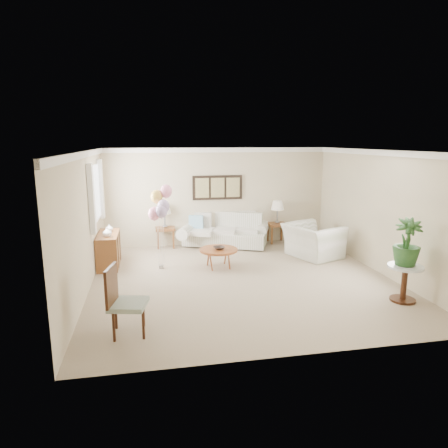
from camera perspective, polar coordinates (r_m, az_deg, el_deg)
name	(u,v)px	position (r m, az deg, el deg)	size (l,w,h in m)	color
ground_plane	(243,280)	(8.25, 2.67, -7.94)	(6.00, 6.00, 0.00)	#A18F7E
room_shell	(237,200)	(7.91, 1.85, 3.39)	(6.04, 6.04, 2.60)	beige
wall_art_triptych	(218,188)	(10.73, -0.93, 5.23)	(1.35, 0.06, 0.65)	black
sofa	(225,233)	(10.77, 0.14, -1.25)	(2.70, 1.67, 0.88)	silver
end_table_left	(165,230)	(10.66, -8.40, -0.91)	(0.50, 0.45, 0.55)	brown
end_table_right	(277,226)	(11.14, 7.57, -0.31)	(0.50, 0.46, 0.55)	brown
lamp_left	(165,210)	(10.55, -8.49, 2.00)	(0.34, 0.34, 0.61)	gray
lamp_right	(278,206)	(11.04, 7.65, 2.57)	(0.35, 0.35, 0.63)	gray
coffee_table	(218,250)	(8.88, -0.79, -3.79)	(0.85, 0.85, 0.43)	brown
decor_bowl	(219,248)	(8.83, -0.71, -3.45)	(0.25, 0.25, 0.06)	#302520
armchair	(313,241)	(9.93, 12.58, -2.36)	(1.23, 1.08, 0.80)	silver
side_table	(405,274)	(7.72, 24.43, -6.57)	(0.60, 0.60, 0.65)	silver
potted_plant	(407,242)	(7.60, 24.69, -2.36)	(0.46, 0.46, 0.83)	#1E461F
accent_chair	(123,299)	(6.04, -14.27, -10.39)	(0.61, 0.61, 1.04)	gray
credenza	(109,250)	(9.41, -16.15, -3.53)	(0.46, 1.20, 0.74)	brown
vase_white	(107,232)	(9.02, -16.35, -1.10)	(0.20, 0.20, 0.21)	white
vase_sage	(109,228)	(9.51, -16.07, -0.54)	(0.16, 0.16, 0.17)	silver
balloon_cluster	(160,204)	(8.70, -9.08, 2.81)	(0.53, 0.51, 1.85)	gray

